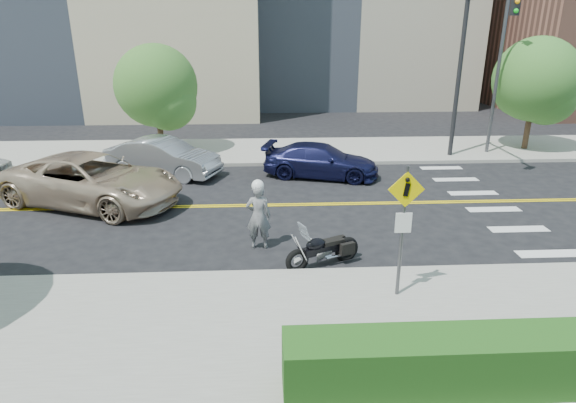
% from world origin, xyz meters
% --- Properties ---
extents(ground_plane, '(120.00, 120.00, 0.00)m').
position_xyz_m(ground_plane, '(0.00, 0.00, 0.00)').
color(ground_plane, black).
rests_on(ground_plane, ground).
extents(sidewalk_near, '(60.00, 5.00, 0.15)m').
position_xyz_m(sidewalk_near, '(0.00, -7.50, 0.07)').
color(sidewalk_near, '#9E9B91').
rests_on(sidewalk_near, ground_plane).
extents(sidewalk_far, '(60.00, 5.00, 0.15)m').
position_xyz_m(sidewalk_far, '(0.00, 7.50, 0.07)').
color(sidewalk_far, '#9E9B91').
rests_on(sidewalk_far, ground_plane).
extents(hedge, '(9.00, 0.90, 1.00)m').
position_xyz_m(hedge, '(6.00, -9.30, 0.65)').
color(hedge, '#235619').
rests_on(hedge, sidewalk_near).
extents(lamp_post, '(0.16, 0.16, 8.00)m').
position_xyz_m(lamp_post, '(12.00, 6.50, 4.15)').
color(lamp_post, '#4C4C51').
rests_on(lamp_post, sidewalk_far).
extents(traffic_light, '(0.28, 4.50, 7.00)m').
position_xyz_m(traffic_light, '(10.00, 5.08, 4.67)').
color(traffic_light, black).
rests_on(traffic_light, sidewalk_far).
extents(pedestrian_sign, '(0.78, 0.08, 3.00)m').
position_xyz_m(pedestrian_sign, '(4.20, -6.31, 1.96)').
color(pedestrian_sign, '#4C4C51').
rests_on(pedestrian_sign, sidewalk_near).
extents(motorcyclist, '(0.70, 0.48, 1.99)m').
position_xyz_m(motorcyclist, '(1.07, -3.40, 0.99)').
color(motorcyclist, '#B5B6BA').
rests_on(motorcyclist, ground).
extents(motorcycle, '(2.14, 1.41, 1.26)m').
position_xyz_m(motorcycle, '(2.74, -4.52, 0.63)').
color(motorcycle, black).
rests_on(motorcycle, ground).
extents(suv, '(6.91, 5.06, 1.74)m').
position_xyz_m(suv, '(-4.67, 0.41, 0.87)').
color(suv, '#C2A98E').
rests_on(suv, ground).
extents(parked_car_silver, '(4.99, 3.22, 1.55)m').
position_xyz_m(parked_car_silver, '(-2.91, 3.78, 0.78)').
color(parked_car_silver, '#A0A2A8').
rests_on(parked_car_silver, ground).
extents(parked_car_blue, '(5.02, 3.08, 1.36)m').
position_xyz_m(parked_car_blue, '(3.57, 3.30, 0.68)').
color(parked_car_blue, '#161842').
rests_on(parked_car_blue, ground).
extents(tree_far_a, '(3.78, 3.78, 5.17)m').
position_xyz_m(tree_far_a, '(-3.67, 7.22, 3.27)').
color(tree_far_a, '#382619').
rests_on(tree_far_a, ground).
extents(tree_far_b, '(3.95, 3.95, 5.47)m').
position_xyz_m(tree_far_b, '(14.19, 7.10, 3.48)').
color(tree_far_b, '#382619').
rests_on(tree_far_b, ground).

